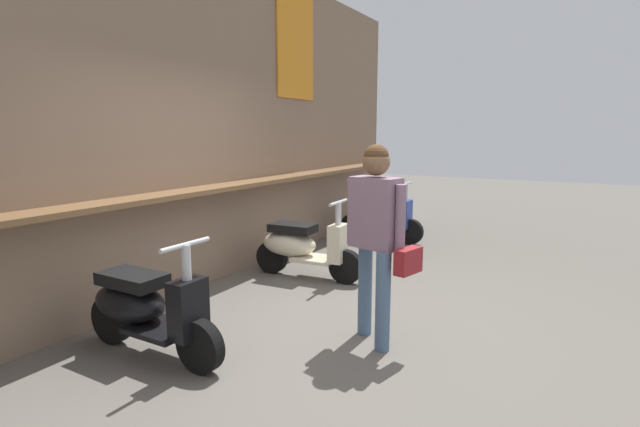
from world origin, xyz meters
name	(u,v)px	position (x,y,z in m)	size (l,w,h in m)	color
ground_plane	(334,330)	(0.00, 0.00, 0.00)	(30.20, 30.20, 0.00)	#605B54
market_stall_facade	(161,116)	(0.00, 2.02, 1.90)	(10.78, 0.61, 3.82)	#7F6651
scooter_black	(144,307)	(-1.14, 1.08, 0.39)	(0.46, 1.40, 0.97)	black
scooter_cream	(301,246)	(1.21, 1.08, 0.39)	(0.48, 1.40, 0.97)	beige
scooter_blue	(376,217)	(3.51, 1.08, 0.39)	(0.46, 1.40, 0.97)	#233D9E
shopper_with_handbag	(377,225)	(-0.05, -0.41, 1.00)	(0.37, 0.67, 1.65)	slate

